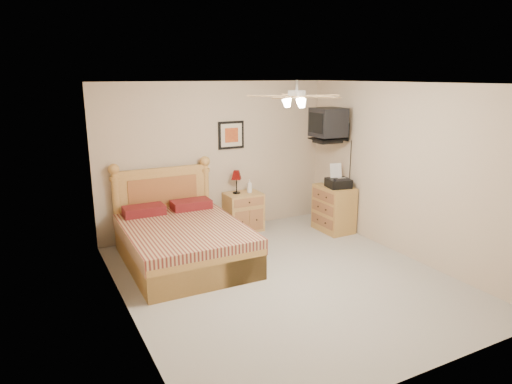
% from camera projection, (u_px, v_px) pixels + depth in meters
% --- Properties ---
extents(floor, '(4.50, 4.50, 0.00)m').
position_uv_depth(floor, '(284.00, 279.00, 5.98)').
color(floor, '#A09A90').
rests_on(floor, ground).
extents(ceiling, '(4.00, 4.50, 0.04)m').
position_uv_depth(ceiling, '(288.00, 83.00, 5.36)').
color(ceiling, white).
rests_on(ceiling, ground).
extents(wall_back, '(4.00, 0.04, 2.50)m').
position_uv_depth(wall_back, '(216.00, 158.00, 7.60)').
color(wall_back, '#C2AB8F').
rests_on(wall_back, ground).
extents(wall_front, '(4.00, 0.04, 2.50)m').
position_uv_depth(wall_front, '(428.00, 244.00, 3.74)').
color(wall_front, '#C2AB8F').
rests_on(wall_front, ground).
extents(wall_left, '(0.04, 4.50, 2.50)m').
position_uv_depth(wall_left, '(123.00, 207.00, 4.78)').
color(wall_left, '#C2AB8F').
rests_on(wall_left, ground).
extents(wall_right, '(0.04, 4.50, 2.50)m').
position_uv_depth(wall_right, '(405.00, 171.00, 6.56)').
color(wall_right, '#C2AB8F').
rests_on(wall_right, ground).
extents(bed, '(1.59, 2.07, 1.32)m').
position_uv_depth(bed, '(183.00, 218.00, 6.34)').
color(bed, '#BC883F').
rests_on(bed, ground).
extents(nightstand, '(0.61, 0.46, 0.65)m').
position_uv_depth(nightstand, '(243.00, 212.00, 7.79)').
color(nightstand, '#BA8548').
rests_on(nightstand, ground).
extents(table_lamp, '(0.25, 0.25, 0.39)m').
position_uv_depth(table_lamp, '(236.00, 182.00, 7.66)').
color(table_lamp, '#570503').
rests_on(table_lamp, nightstand).
extents(lotion_bottle, '(0.11, 0.11, 0.23)m').
position_uv_depth(lotion_bottle, '(250.00, 186.00, 7.73)').
color(lotion_bottle, white).
rests_on(lotion_bottle, nightstand).
extents(framed_picture, '(0.46, 0.04, 0.46)m').
position_uv_depth(framed_picture, '(231.00, 135.00, 7.61)').
color(framed_picture, black).
rests_on(framed_picture, wall_back).
extents(dresser, '(0.46, 0.67, 0.78)m').
position_uv_depth(dresser, '(334.00, 209.00, 7.74)').
color(dresser, '#A1773A').
rests_on(dresser, ground).
extents(fax_machine, '(0.43, 0.45, 0.38)m').
position_uv_depth(fax_machine, '(339.00, 176.00, 7.52)').
color(fax_machine, black).
rests_on(fax_machine, dresser).
extents(magazine_lower, '(0.19, 0.25, 0.02)m').
position_uv_depth(magazine_lower, '(325.00, 183.00, 7.79)').
color(magazine_lower, '#B0A78C').
rests_on(magazine_lower, dresser).
extents(magazine_upper, '(0.26, 0.32, 0.02)m').
position_uv_depth(magazine_upper, '(325.00, 182.00, 7.80)').
color(magazine_upper, tan).
rests_on(magazine_upper, magazine_lower).
extents(wall_tv, '(0.56, 0.46, 0.58)m').
position_uv_depth(wall_tv, '(336.00, 124.00, 7.46)').
color(wall_tv, black).
rests_on(wall_tv, wall_right).
extents(ceiling_fan, '(1.14, 1.14, 0.28)m').
position_uv_depth(ceiling_fan, '(297.00, 96.00, 5.22)').
color(ceiling_fan, silver).
rests_on(ceiling_fan, ceiling).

